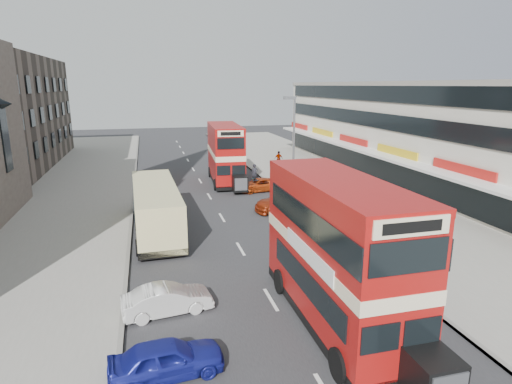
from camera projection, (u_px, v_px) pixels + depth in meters
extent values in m
plane|color=#28282B|center=(285.00, 324.00, 16.37)|extent=(160.00, 160.00, 0.00)
cube|color=#28282B|center=(209.00, 196.00, 35.14)|extent=(12.00, 90.00, 0.01)
cube|color=gray|center=(342.00, 187.00, 38.04)|extent=(12.00, 90.00, 0.15)
cube|color=gray|center=(52.00, 206.00, 32.20)|extent=(12.00, 90.00, 0.15)
cube|color=gray|center=(133.00, 200.00, 33.64)|extent=(0.20, 90.00, 0.16)
cube|color=gray|center=(279.00, 191.00, 36.60)|extent=(0.20, 90.00, 0.16)
cube|color=beige|center=(412.00, 133.00, 40.77)|extent=(8.00, 46.00, 9.00)
cube|color=black|center=(372.00, 164.00, 40.50)|extent=(0.10, 44.00, 2.40)
cube|color=gray|center=(416.00, 83.00, 39.64)|extent=(8.20, 46.20, 0.40)
cube|color=white|center=(365.00, 150.00, 39.95)|extent=(1.80, 44.00, 0.20)
cylinder|color=slate|center=(294.00, 149.00, 33.88)|extent=(0.16, 0.16, 8.00)
cube|color=slate|center=(290.00, 98.00, 32.80)|extent=(1.00, 0.20, 0.25)
cube|color=black|center=(334.00, 311.00, 16.56)|extent=(2.76, 8.68, 0.38)
cube|color=maroon|center=(335.00, 281.00, 16.24)|extent=(2.74, 8.68, 2.38)
cube|color=beige|center=(337.00, 248.00, 15.91)|extent=(2.78, 8.72, 0.49)
cube|color=maroon|center=(339.00, 215.00, 15.59)|extent=(2.74, 8.68, 2.28)
cube|color=maroon|center=(340.00, 182.00, 15.29)|extent=(2.76, 8.70, 0.27)
cube|color=black|center=(432.00, 378.00, 11.91)|extent=(1.31, 1.31, 1.41)
cube|color=black|center=(226.00, 178.00, 40.23)|extent=(3.12, 8.39, 0.36)
cube|color=maroon|center=(225.00, 166.00, 39.93)|extent=(3.10, 8.39, 2.27)
cube|color=beige|center=(225.00, 152.00, 39.61)|extent=(3.15, 8.44, 0.46)
cube|color=maroon|center=(225.00, 139.00, 39.31)|extent=(3.10, 8.39, 2.16)
cube|color=maroon|center=(225.00, 126.00, 39.02)|extent=(3.12, 8.41, 0.26)
cube|color=black|center=(240.00, 183.00, 35.69)|extent=(1.32, 1.31, 1.34)
cube|color=black|center=(157.00, 224.00, 26.81)|extent=(2.94, 10.33, 0.41)
cube|color=beige|center=(156.00, 206.00, 26.52)|extent=(2.92, 10.33, 2.66)
imported|color=navy|center=(167.00, 359.00, 13.33)|extent=(3.74, 1.83, 1.23)
imported|color=silver|center=(167.00, 300.00, 17.04)|extent=(3.72, 1.72, 1.18)
imported|color=maroon|center=(288.00, 201.00, 30.93)|extent=(5.14, 2.36, 1.45)
imported|color=#C24113|center=(259.00, 185.00, 36.75)|extent=(4.18, 2.31, 1.11)
imported|color=gray|center=(337.00, 200.00, 30.31)|extent=(0.65, 0.49, 1.60)
imported|color=gray|center=(279.00, 159.00, 46.97)|extent=(1.07, 0.59, 1.73)
imported|color=gray|center=(255.00, 182.00, 38.53)|extent=(0.76, 1.65, 0.84)
imported|color=#212229|center=(255.00, 173.00, 38.34)|extent=(0.67, 0.49, 1.70)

